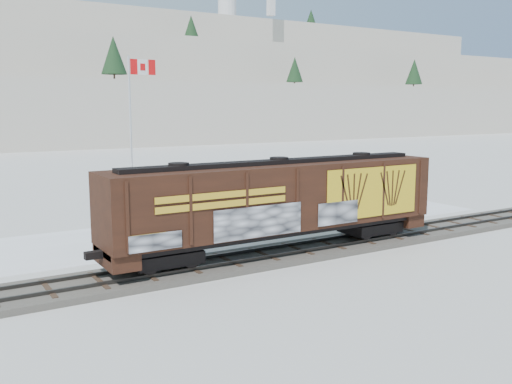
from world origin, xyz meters
TOP-DOWN VIEW (x-y plane):
  - ground at (0.00, 0.00)m, footprint 500.00×500.00m
  - rail_track at (0.00, 0.00)m, footprint 50.00×3.40m
  - parking_strip at (0.00, 7.50)m, footprint 40.00×8.00m
  - hopper_railcar at (0.86, -0.01)m, footprint 17.37×3.06m
  - flagpole at (-1.44, 13.99)m, footprint 2.30×0.90m
  - car_silver at (-2.84, 6.82)m, footprint 5.24×3.15m
  - car_white at (0.59, 6.40)m, footprint 5.28×3.41m
  - car_dark at (3.04, 6.09)m, footprint 5.77×4.18m

SIDE VIEW (x-z plane):
  - ground at x=0.00m, z-range 0.00..0.00m
  - parking_strip at x=0.00m, z-range 0.00..0.03m
  - rail_track at x=0.00m, z-range -0.07..0.36m
  - car_dark at x=3.04m, z-range 0.03..1.58m
  - car_white at x=0.59m, z-range 0.03..1.67m
  - car_silver at x=-2.84m, z-range 0.03..1.70m
  - hopper_railcar at x=0.86m, z-range 0.68..5.08m
  - flagpole at x=-1.44m, z-range -1.44..9.15m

